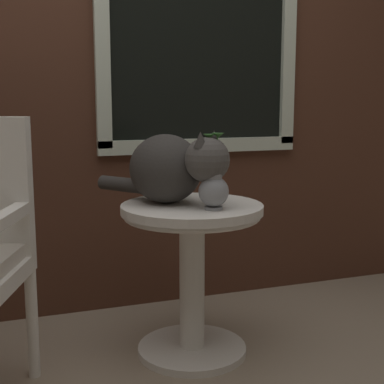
# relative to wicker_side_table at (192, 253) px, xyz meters

# --- Properties ---
(back_wall) EXTENTS (4.00, 0.07, 2.60)m
(back_wall) POSITION_rel_wicker_side_table_xyz_m (-0.22, 0.63, 0.87)
(back_wall) COLOR #47281C
(back_wall) RESTS_ON ground_plane
(wicker_side_table) EXTENTS (0.57, 0.57, 0.63)m
(wicker_side_table) POSITION_rel_wicker_side_table_xyz_m (0.00, 0.00, 0.00)
(wicker_side_table) COLOR silver
(wicker_side_table) RESTS_ON ground_plane
(cat) EXTENTS (0.43, 0.54, 0.30)m
(cat) POSITION_rel_wicker_side_table_xyz_m (-0.07, 0.04, 0.35)
(cat) COLOR #33302D
(cat) RESTS_ON wicker_side_table
(pewter_vase_with_ivy) EXTENTS (0.12, 0.12, 0.29)m
(pewter_vase_with_ivy) POSITION_rel_wicker_side_table_xyz_m (0.04, -0.13, 0.29)
(pewter_vase_with_ivy) COLOR gray
(pewter_vase_with_ivy) RESTS_ON wicker_side_table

